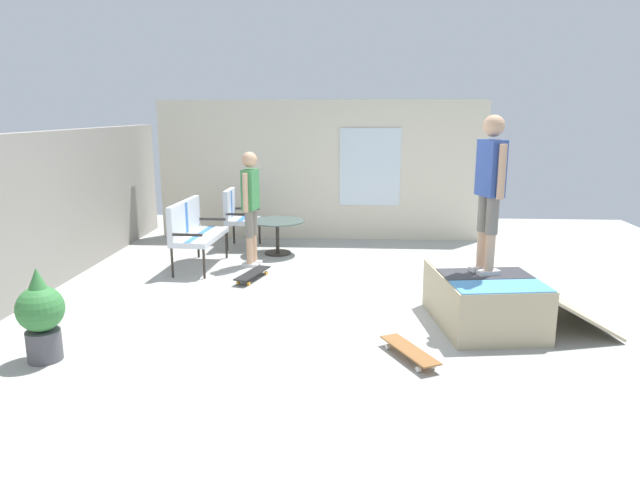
# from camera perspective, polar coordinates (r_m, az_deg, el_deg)

# --- Properties ---
(ground_plane) EXTENTS (12.00, 12.00, 0.10)m
(ground_plane) POSITION_cam_1_polar(r_m,az_deg,el_deg) (7.14, 2.30, -6.80)
(ground_plane) COLOR #A8A8A3
(back_wall_cinderblock) EXTENTS (9.00, 0.20, 2.08)m
(back_wall_cinderblock) POSITION_cam_1_polar(r_m,az_deg,el_deg) (8.00, -27.62, 1.96)
(back_wall_cinderblock) COLOR gray
(back_wall_cinderblock) RESTS_ON ground_plane
(house_facade) EXTENTS (0.23, 6.00, 2.55)m
(house_facade) POSITION_cam_1_polar(r_m,az_deg,el_deg) (10.60, 0.18, 6.98)
(house_facade) COLOR beige
(house_facade) RESTS_ON ground_plane
(skate_ramp) EXTENTS (1.61, 1.96, 0.59)m
(skate_ramp) POSITION_cam_1_polar(r_m,az_deg,el_deg) (6.65, 16.31, -5.68)
(skate_ramp) COLOR tan
(skate_ramp) RESTS_ON ground_plane
(patio_bench) EXTENTS (1.28, 0.61, 1.02)m
(patio_bench) POSITION_cam_1_polar(r_m,az_deg,el_deg) (8.85, -12.63, 1.20)
(patio_bench) COLOR #2D2823
(patio_bench) RESTS_ON ground_plane
(patio_chair_near_house) EXTENTS (0.62, 0.56, 1.02)m
(patio_chair_near_house) POSITION_cam_1_polar(r_m,az_deg,el_deg) (10.04, -8.34, 2.71)
(patio_chair_near_house) COLOR #2D2823
(patio_chair_near_house) RESTS_ON ground_plane
(patio_table) EXTENTS (0.90, 0.90, 0.57)m
(patio_table) POSITION_cam_1_polar(r_m,az_deg,el_deg) (9.52, -4.28, 0.98)
(patio_table) COLOR #2D2823
(patio_table) RESTS_ON ground_plane
(person_watching) EXTENTS (0.47, 0.29, 1.75)m
(person_watching) POSITION_cam_1_polar(r_m,az_deg,el_deg) (8.73, -6.97, 4.03)
(person_watching) COLOR silver
(person_watching) RESTS_ON ground_plane
(person_skater) EXTENTS (0.46, 0.32, 1.71)m
(person_skater) POSITION_cam_1_polar(r_m,az_deg,el_deg) (6.38, 16.65, 5.53)
(person_skater) COLOR silver
(person_skater) RESTS_ON skate_ramp
(skateboard_by_bench) EXTENTS (0.82, 0.42, 0.10)m
(skateboard_by_bench) POSITION_cam_1_polar(r_m,az_deg,el_deg) (8.17, -6.77, -3.37)
(skateboard_by_bench) COLOR black
(skateboard_by_bench) RESTS_ON ground_plane
(skateboard_spare) EXTENTS (0.80, 0.54, 0.10)m
(skateboard_spare) POSITION_cam_1_polar(r_m,az_deg,el_deg) (5.67, 8.93, -10.88)
(skateboard_spare) COLOR brown
(skateboard_spare) RESTS_ON ground_plane
(potted_plant) EXTENTS (0.44, 0.44, 0.92)m
(potted_plant) POSITION_cam_1_polar(r_m,az_deg,el_deg) (6.04, -26.14, -6.67)
(potted_plant) COLOR #515156
(potted_plant) RESTS_ON ground_plane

